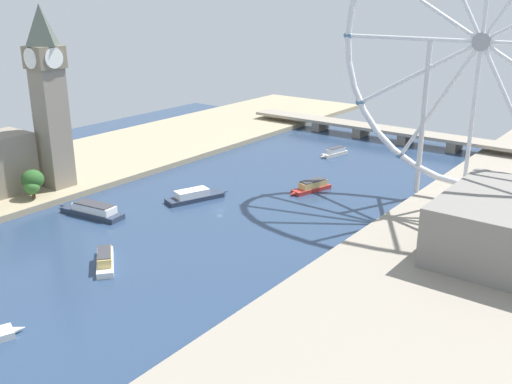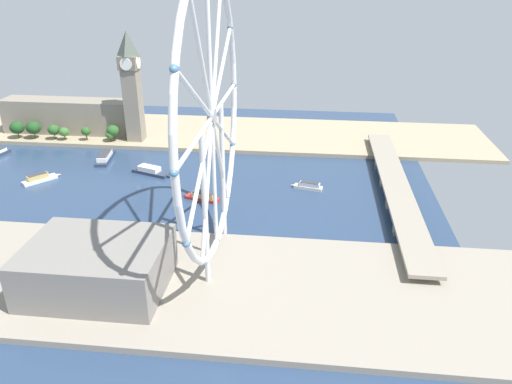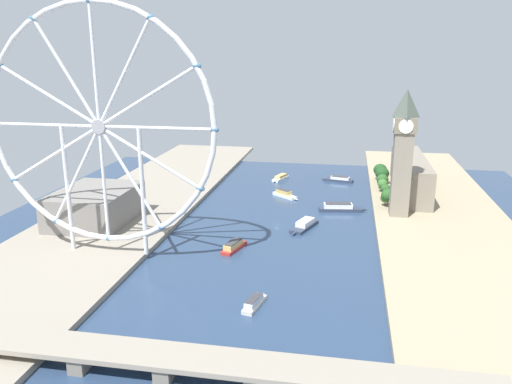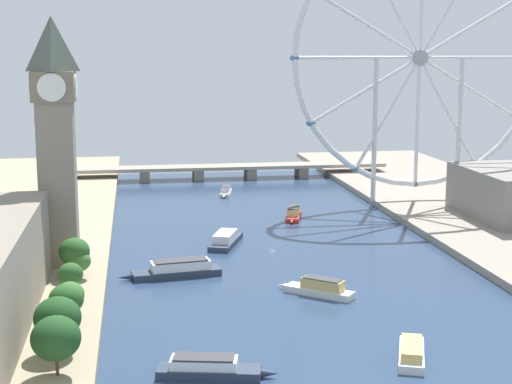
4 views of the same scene
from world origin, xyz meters
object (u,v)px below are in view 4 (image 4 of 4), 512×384
Objects in this scene: tour_boat_4 at (226,239)px; ferris_wheel at (420,59)px; clock_tower at (56,138)px; tour_boat_0 at (226,191)px; tour_boat_2 at (209,368)px; tour_boat_5 at (319,288)px; river_bridge at (224,169)px; tour_boat_3 at (294,213)px; tour_boat_1 at (412,352)px; tour_boat_6 at (177,269)px.

ferris_wheel is at bearing -37.45° from tour_boat_4.
clock_tower reaches higher than tour_boat_0.
tour_boat_5 reaches higher than tour_boat_2.
tour_boat_5 is at bearing -89.25° from river_bridge.
ferris_wheel is 5.30× the size of tour_boat_3.
tour_boat_4 is (-18.68, -165.45, -3.99)m from river_bridge.
clock_tower is 3.92× the size of tour_boat_0.
clock_tower is 2.65× the size of tour_boat_4.
ferris_wheel is at bearing 123.97° from tour_boat_3.
tour_boat_5 is at bearing 31.50° from tour_boat_1.
tour_boat_6 is (-22.10, -42.14, 0.30)m from tour_boat_4.
tour_boat_3 is (56.63, 173.56, 0.23)m from tour_boat_2.
tour_boat_6 is at bearing -139.30° from ferris_wheel.
tour_boat_5 is (-82.89, -137.74, -71.06)m from ferris_wheel.
tour_boat_0 is at bearing 94.47° from tour_boat_2.
tour_boat_4 is (19.28, 128.60, 0.04)m from tour_boat_2.
tour_boat_3 is (24.25, -65.50, 0.28)m from tour_boat_0.
tour_boat_3 reaches higher than tour_boat_0.
tour_boat_2 reaches higher than tour_boat_1.
tour_boat_6 is at bearing 53.50° from tour_boat_1.
tour_boat_4 is (-32.66, 125.71, 0.22)m from tour_boat_1.
tour_boat_4 is at bearing -96.44° from river_bridge.
ferris_wheel is 181.64m from tour_boat_6.
tour_boat_6 is (-43.86, 28.71, 0.09)m from tour_boat_5.
tour_boat_4 is at bearing 93.66° from tour_boat_2.
ferris_wheel reaches higher than tour_boat_6.
tour_boat_1 is at bearing 15.36° from tour_boat_2.
river_bridge is 121.99m from tour_boat_3.
river_bridge is 8.69× the size of tour_boat_5.
tour_boat_4 is at bearing -147.41° from ferris_wheel.
tour_boat_3 is at bearing -161.95° from ferris_wheel.
tour_boat_4 is at bearing -33.51° from tour_boat_5.
clock_tower is 82.92m from tour_boat_4.
clock_tower is 195.00m from ferris_wheel.
tour_boat_4 is (-13.09, -110.47, 0.10)m from tour_boat_0.
tour_boat_3 is 116.85m from tour_boat_5.
tour_boat_1 is 0.76× the size of tour_boat_4.
clock_tower reaches higher than tour_boat_3.
tour_boat_1 is 55.94m from tour_boat_5.
tour_boat_5 reaches higher than tour_boat_0.
tour_boat_0 is at bearing 61.99° from clock_tower.
tour_boat_5 is (-15.58, -115.81, 0.02)m from tour_boat_3.
tour_boat_5 is (8.67, -181.31, 0.30)m from tour_boat_0.
clock_tower reaches higher than tour_boat_4.
clock_tower reaches higher than tour_boat_2.
tour_boat_2 is at bearing -168.56° from tour_boat_4.
ferris_wheel is 6.18× the size of tour_boat_0.
tour_boat_0 is 241.24m from tour_boat_2.
tour_boat_6 reaches higher than tour_boat_3.
tour_boat_6 reaches higher than tour_boat_1.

